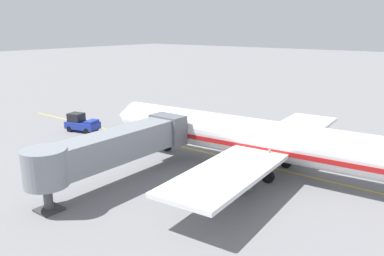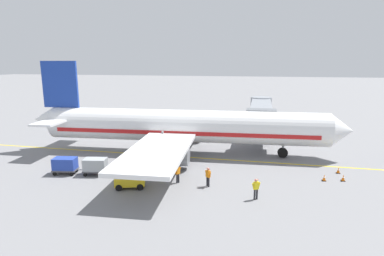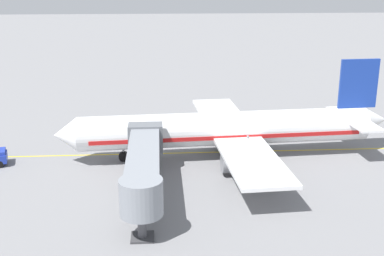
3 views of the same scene
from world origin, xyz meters
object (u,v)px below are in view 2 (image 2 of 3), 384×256
baggage_tug_lead (131,180)px  baggage_cart_second_in_train (65,164)px  ground_crew_wing_walker (256,188)px  safety_cone_nose_right (324,178)px  ground_crew_loader (208,176)px  jet_bridge (261,112)px  safety_cone_wing_tip (343,178)px  baggage_cart_front (95,165)px  safety_cone_nose_left (338,170)px  parked_airliner (182,127)px  ground_crew_marshaller (178,173)px

baggage_tug_lead → baggage_cart_second_in_train: bearing=-104.0°
ground_crew_wing_walker → safety_cone_nose_right: 7.99m
baggage_tug_lead → ground_crew_loader: 6.56m
jet_bridge → safety_cone_wing_tip: bearing=24.7°
baggage_cart_front → ground_crew_wing_walker: size_ratio=1.76×
ground_crew_loader → safety_cone_nose_right: ground_crew_loader is taller
safety_cone_nose_left → safety_cone_wing_tip: bearing=-1.5°
parked_airliner → baggage_cart_front: 10.92m
jet_bridge → baggage_cart_second_in_train: jet_bridge is taller
safety_cone_wing_tip → parked_airliner: bearing=-108.2°
baggage_cart_second_in_train → ground_crew_loader: size_ratio=1.76×
safety_cone_nose_left → safety_cone_nose_right: 2.94m
safety_cone_wing_tip → safety_cone_nose_right: bearing=-78.8°
ground_crew_loader → parked_airliner: bearing=-153.4°
jet_bridge → baggage_cart_front: (19.40, -15.21, -2.51)m
parked_airliner → ground_crew_loader: (9.21, 4.62, -2.23)m
baggage_tug_lead → baggage_cart_second_in_train: baggage_tug_lead is taller
parked_airliner → baggage_cart_second_in_train: size_ratio=12.55×
ground_crew_wing_walker → safety_cone_nose_left: size_ratio=2.86×
jet_bridge → safety_cone_nose_right: size_ratio=28.28×
jet_bridge → ground_crew_wing_walker: 21.86m
parked_airliner → ground_crew_marshaller: parked_airliner is taller
ground_crew_wing_walker → parked_airliner: bearing=-141.6°
baggage_cart_second_in_train → safety_cone_nose_right: (-3.34, 23.90, -0.66)m
ground_crew_marshaller → safety_cone_nose_right: ground_crew_marshaller is taller
safety_cone_nose_left → ground_crew_loader: bearing=-63.4°
baggage_cart_second_in_train → safety_cone_wing_tip: 25.84m
parked_airliner → baggage_cart_second_in_train: parked_airliner is taller
jet_bridge → ground_crew_marshaller: 21.11m
ground_crew_wing_walker → ground_crew_marshaller: bearing=-106.2°
jet_bridge → safety_cone_nose_right: 17.72m
jet_bridge → baggage_tug_lead: 24.30m
ground_crew_loader → safety_cone_wing_tip: size_ratio=2.86×
safety_cone_wing_tip → safety_cone_nose_left: bearing=178.5°
baggage_tug_lead → safety_cone_wing_tip: 18.88m
parked_airliner → ground_crew_marshaller: (8.99, 1.87, -2.23)m
parked_airliner → safety_cone_nose_right: 15.99m
jet_bridge → ground_crew_marshaller: jet_bridge is taller
parked_airliner → safety_cone_nose_left: (3.32, 16.38, -2.90)m
baggage_cart_front → safety_cone_nose_left: size_ratio=5.04×
safety_cone_nose_right → safety_cone_wing_tip: same height
safety_cone_wing_tip → ground_crew_loader: bearing=-71.9°
parked_airliner → jet_bridge: 13.97m
parked_airliner → safety_cone_nose_right: bearing=68.7°
baggage_cart_second_in_train → safety_cone_nose_right: size_ratio=5.04×
parked_airliner → baggage_cart_second_in_train: (9.04, -9.24, -2.24)m
jet_bridge → baggage_tug_lead: jet_bridge is taller
baggage_tug_lead → ground_crew_loader: size_ratio=1.62×
ground_crew_marshaller → baggage_cart_second_in_train: bearing=-89.7°
baggage_cart_front → baggage_cart_second_in_train: (0.40, -2.95, 0.00)m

